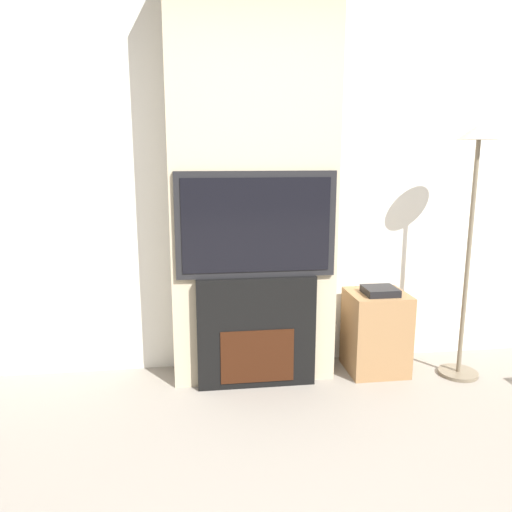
{
  "coord_description": "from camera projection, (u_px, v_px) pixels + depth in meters",
  "views": [
    {
      "loc": [
        -0.42,
        -1.5,
        1.55
      ],
      "look_at": [
        0.0,
        1.64,
        0.89
      ],
      "focal_mm": 35.0,
      "sensor_mm": 36.0,
      "label": 1
    }
  ],
  "objects": [
    {
      "name": "wall_back",
      "position": [
        249.0,
        182.0,
        3.52
      ],
      "size": [
        6.0,
        0.06,
        2.7
      ],
      "color": "silver",
      "rests_on": "ground_plane"
    },
    {
      "name": "chimney_breast",
      "position": [
        252.0,
        183.0,
        3.32
      ],
      "size": [
        1.1,
        0.36,
        2.7
      ],
      "color": "#BCAD8E",
      "rests_on": "ground_plane"
    },
    {
      "name": "fireplace",
      "position": [
        256.0,
        332.0,
        3.34
      ],
      "size": [
        0.79,
        0.15,
        0.76
      ],
      "color": "black",
      "rests_on": "ground_plane"
    },
    {
      "name": "television",
      "position": [
        256.0,
        225.0,
        3.19
      ],
      "size": [
        1.03,
        0.07,
        0.68
      ],
      "color": "black",
      "rests_on": "fireplace"
    },
    {
      "name": "floor_lamp",
      "position": [
        474.0,
        192.0,
        3.29
      ],
      "size": [
        0.28,
        0.28,
        1.73
      ],
      "color": "#726651",
      "rests_on": "ground_plane"
    },
    {
      "name": "media_stand",
      "position": [
        376.0,
        331.0,
        3.57
      ],
      "size": [
        0.41,
        0.39,
        0.63
      ],
      "color": "#997047",
      "rests_on": "ground_plane"
    }
  ]
}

